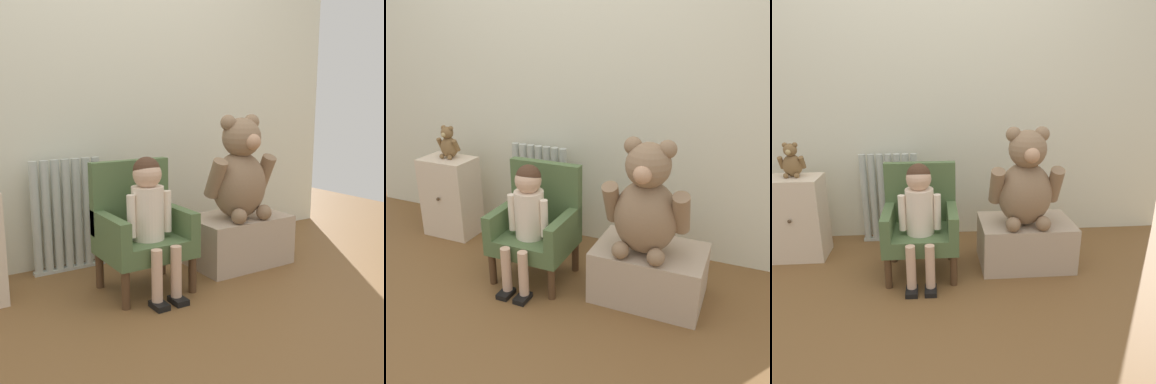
# 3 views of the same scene
# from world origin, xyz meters

# --- Properties ---
(ground_plane) EXTENTS (6.00, 6.00, 0.00)m
(ground_plane) POSITION_xyz_m (0.00, 0.00, 0.00)
(ground_plane) COLOR brown
(back_wall) EXTENTS (3.80, 0.05, 2.40)m
(back_wall) POSITION_xyz_m (0.00, 1.16, 1.20)
(back_wall) COLOR silver
(back_wall) RESTS_ON ground_plane
(radiator) EXTENTS (0.43, 0.05, 0.67)m
(radiator) POSITION_xyz_m (-0.27, 1.03, 0.33)
(radiator) COLOR #B7BFB6
(radiator) RESTS_ON ground_plane
(small_dresser) EXTENTS (0.37, 0.28, 0.58)m
(small_dresser) POSITION_xyz_m (-0.88, 0.80, 0.29)
(small_dresser) COLOR beige
(small_dresser) RESTS_ON ground_plane
(child_armchair) EXTENTS (0.45, 0.39, 0.69)m
(child_armchair) POSITION_xyz_m (-0.03, 0.55, 0.33)
(child_armchair) COLOR #4F683D
(child_armchair) RESTS_ON ground_plane
(child_figure) EXTENTS (0.25, 0.35, 0.73)m
(child_figure) POSITION_xyz_m (-0.03, 0.44, 0.48)
(child_figure) COLOR #F4E1CB
(child_figure) RESTS_ON ground_plane
(low_bench) EXTENTS (0.60, 0.40, 0.30)m
(low_bench) POSITION_xyz_m (0.66, 0.58, 0.15)
(low_bench) COLOR tan
(low_bench) RESTS_ON ground_plane
(large_teddy_bear) EXTENTS (0.45, 0.32, 0.62)m
(large_teddy_bear) POSITION_xyz_m (0.63, 0.53, 0.58)
(large_teddy_bear) COLOR #8A6D51
(large_teddy_bear) RESTS_ON low_bench
(small_teddy_bear) EXTENTS (0.17, 0.12, 0.23)m
(small_teddy_bear) POSITION_xyz_m (-0.87, 0.83, 0.68)
(small_teddy_bear) COLOR brown
(small_teddy_bear) RESTS_ON small_dresser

